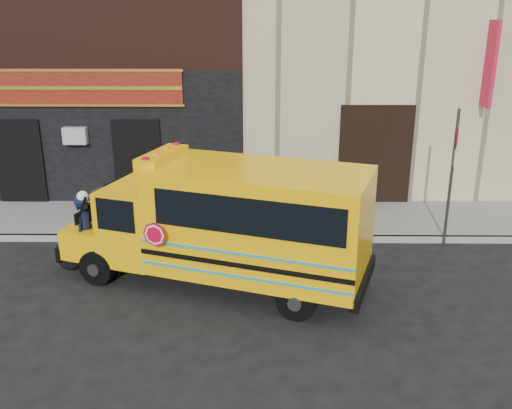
{
  "coord_description": "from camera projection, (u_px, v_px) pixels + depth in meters",
  "views": [
    {
      "loc": [
        0.55,
        -11.36,
        5.91
      ],
      "look_at": [
        0.43,
        1.85,
        1.29
      ],
      "focal_mm": 40.0,
      "sensor_mm": 36.0,
      "label": 1
    }
  ],
  "objects": [
    {
      "name": "bicycle",
      "position": [
        87.0,
        252.0,
        13.09
      ],
      "size": [
        1.94,
        1.14,
        1.12
      ],
      "primitive_type": "imported",
      "rotation": [
        0.0,
        0.0,
        1.22
      ],
      "color": "black",
      "rests_on": "ground"
    },
    {
      "name": "cyclist",
      "position": [
        87.0,
        237.0,
        12.97
      ],
      "size": [
        0.64,
        0.79,
        1.87
      ],
      "primitive_type": "imported",
      "rotation": [
        0.0,
        0.0,
        1.25
      ],
      "color": "black",
      "rests_on": "ground"
    },
    {
      "name": "curb",
      "position": [
        240.0,
        238.0,
        15.11
      ],
      "size": [
        40.0,
        0.2,
        0.15
      ],
      "primitive_type": "cube",
      "color": "gray",
      "rests_on": "ground"
    },
    {
      "name": "ground",
      "position": [
        236.0,
        287.0,
        12.68
      ],
      "size": [
        120.0,
        120.0,
        0.0
      ],
      "primitive_type": "plane",
      "color": "black",
      "rests_on": "ground"
    },
    {
      "name": "sidewalk",
      "position": [
        242.0,
        219.0,
        16.52
      ],
      "size": [
        40.0,
        3.0,
        0.15
      ],
      "primitive_type": "cube",
      "color": "#63615C",
      "rests_on": "ground"
    },
    {
      "name": "school_bus",
      "position": [
        230.0,
        221.0,
        12.3
      ],
      "size": [
        7.22,
        4.23,
        2.92
      ],
      "color": "black",
      "rests_on": "ground"
    },
    {
      "name": "sign_pole",
      "position": [
        452.0,
        173.0,
        14.32
      ],
      "size": [
        0.08,
        0.31,
        3.56
      ],
      "color": "#404842",
      "rests_on": "ground"
    }
  ]
}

